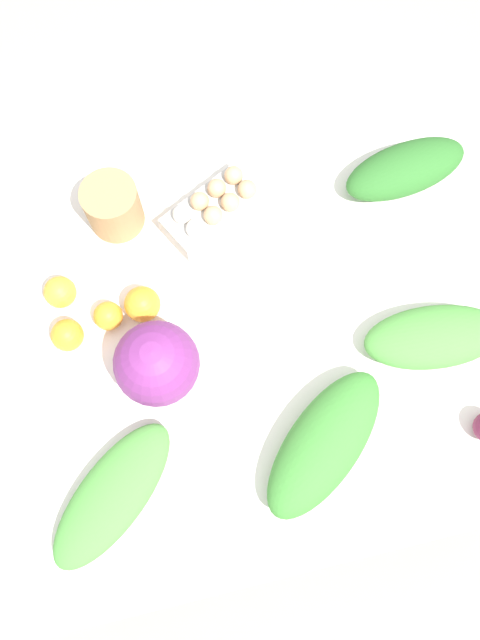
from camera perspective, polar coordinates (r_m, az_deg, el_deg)
ground_plane at (r=2.15m, az=0.00°, el=-6.45°), size 8.00×8.00×0.00m
dining_table at (r=1.49m, az=0.00°, el=-1.32°), size 1.31×1.08×0.77m
cabbage_purple at (r=1.30m, az=-7.62°, el=-3.97°), size 0.18×0.18×0.18m
egg_carton at (r=1.47m, az=-2.27°, el=10.21°), size 0.26×0.21×0.09m
paper_bag at (r=1.48m, az=-11.53°, el=10.13°), size 0.13×0.13×0.13m
greens_bunch_chard at (r=1.42m, az=17.32°, el=-1.49°), size 0.32×0.17×0.08m
greens_bunch_dandelion at (r=1.34m, az=-11.54°, el=-15.36°), size 0.34×0.33×0.06m
greens_bunch_kale at (r=1.57m, az=14.88°, el=13.20°), size 0.32×0.18×0.09m
greens_bunch_scallion at (r=1.31m, az=7.73°, el=-11.09°), size 0.36×0.34×0.10m
orange_0 at (r=1.45m, az=-16.13°, el=2.47°), size 0.07×0.07×0.07m
orange_1 at (r=1.41m, az=-11.96°, el=0.37°), size 0.07×0.07×0.07m
orange_2 at (r=1.41m, az=-15.51°, el=-1.34°), size 0.07×0.07×0.07m
orange_3 at (r=1.39m, az=-8.92°, el=1.45°), size 0.08×0.08×0.08m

